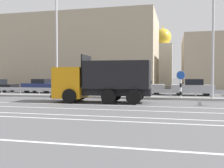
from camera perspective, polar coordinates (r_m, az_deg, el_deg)
name	(u,v)px	position (r m, az deg, el deg)	size (l,w,h in m)	color
ground_plane	(115,100)	(20.87, 0.76, -3.59)	(320.00, 320.00, 0.00)	#565659
lane_strip_0	(96,105)	(17.76, -3.57, -4.56)	(59.83, 0.16, 0.01)	silver
lane_strip_1	(85,109)	(15.72, -5.90, -5.42)	(59.83, 0.16, 0.01)	silver
lane_strip_2	(69,115)	(13.46, -9.38, -6.68)	(59.83, 0.16, 0.01)	silver
lane_strip_3	(59,119)	(12.42, -11.47, -7.42)	(59.83, 0.16, 0.01)	silver
lane_strip_4	(3,140)	(8.98, -22.66, -11.15)	(59.83, 0.16, 0.01)	silver
median_island	(120,97)	(22.77, 1.85, -2.90)	(32.91, 1.10, 0.18)	gray
median_guardrail	(123,91)	(23.91, 2.44, -1.52)	(59.83, 0.09, 0.78)	#9EA0A5
dump_truck	(90,84)	(19.63, -4.78, -0.09)	(7.26, 2.84, 3.50)	orange
median_road_sign	(181,85)	(22.24, 14.73, -0.11)	(0.72, 0.16, 2.37)	white
street_lamp_1	(56,35)	(24.91, -12.14, 10.44)	(0.71, 2.31, 10.41)	#ADADB2
street_lamp_2	(213,29)	(22.52, 21.18, 11.14)	(0.72, 2.72, 10.22)	#ADADB2
parked_car_2	(40,86)	(31.06, -15.32, -0.38)	(4.04, 1.96, 1.58)	navy
parked_car_3	(91,87)	(28.57, -4.57, -0.65)	(4.78, 2.22, 1.45)	gray
parked_car_4	(144,87)	(27.99, 7.07, -0.67)	(4.17, 1.96, 1.43)	#A3A3A8
parked_car_5	(193,87)	(27.33, 17.15, -0.68)	(4.12, 1.86, 1.63)	#A3A3A8
background_building_0	(80,54)	(40.24, -7.01, 6.52)	(22.96, 11.59, 10.47)	tan
church_tower	(162,58)	(50.09, 10.90, 5.57)	(3.60, 3.60, 11.58)	silver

